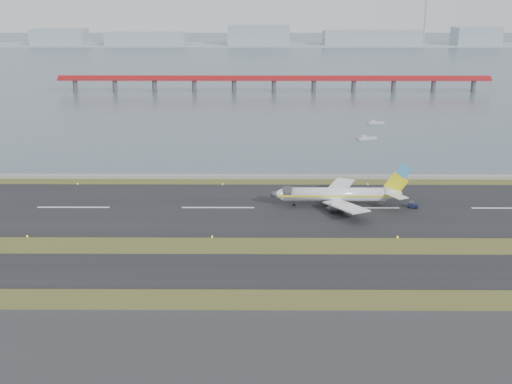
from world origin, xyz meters
TOP-DOWN VIEW (x-y plane):
  - ground at (0.00, 0.00)m, footprint 1000.00×1000.00m
  - taxiway_strip at (0.00, -12.00)m, footprint 1000.00×18.00m
  - runway_strip at (0.00, 30.00)m, footprint 1000.00×45.00m
  - seawall at (0.00, 60.00)m, footprint 1000.00×2.50m
  - bay_water at (0.00, 460.00)m, footprint 1400.00×800.00m
  - red_pier at (20.00, 250.00)m, footprint 260.00×5.00m
  - far_shoreline at (13.62, 620.00)m, footprint 1400.00×80.00m
  - airliner at (33.64, 31.64)m, footprint 38.52×32.89m
  - pushback_tug at (53.73, 30.27)m, footprint 3.14×2.38m
  - workboat_near at (54.79, 116.97)m, footprint 8.14×4.27m
  - workboat_far at (64.22, 149.92)m, footprint 7.48×2.74m

SIDE VIEW (x-z plane):
  - ground at x=0.00m, z-range 0.00..0.00m
  - bay_water at x=0.00m, z-range -0.65..0.65m
  - taxiway_strip at x=0.00m, z-range 0.00..0.10m
  - runway_strip at x=0.00m, z-range 0.00..0.10m
  - seawall at x=0.00m, z-range 0.00..1.00m
  - workboat_far at x=64.22m, z-range -0.33..1.46m
  - workboat_near at x=54.79m, z-range -0.35..1.54m
  - pushback_tug at x=53.73m, z-range -0.03..1.76m
  - airliner at x=33.64m, z-range -2.94..9.86m
  - far_shoreline at x=13.62m, z-range -24.18..36.32m
  - red_pier at x=20.00m, z-range 2.18..12.38m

